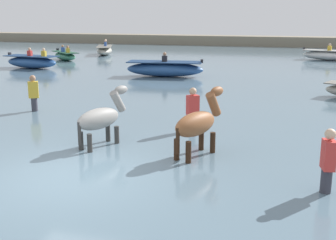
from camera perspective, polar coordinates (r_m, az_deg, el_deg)
The scene contains 13 objects.
ground_plane at distance 9.17m, azimuth -12.55°, elevation -9.65°, with size 120.00×120.00×0.00m, color #666051.
water_surface at distance 18.15m, azimuth 2.50°, elevation 3.06°, with size 90.00×90.00×0.43m, color slate.
horse_lead_chestnut at distance 9.83m, azimuth 3.86°, elevation -0.71°, with size 0.99×1.74×1.93m.
horse_trailing_grey at distance 10.67m, azimuth -8.78°, elevation 0.00°, with size 0.90×1.66×1.83m.
boat_far_inshore at distance 22.41m, azimuth -0.41°, elevation 6.68°, with size 4.06×1.78×1.24m.
boat_mid_outer at distance 27.08m, azimuth -17.37°, elevation 7.27°, with size 3.43×1.58×1.21m.
boat_far_offshore at distance 32.26m, azimuth 20.30°, elevation 7.95°, with size 3.74×1.98×1.15m.
boat_mid_channel at distance 31.20m, azimuth -13.30°, elevation 8.17°, with size 2.88×2.66×1.04m.
boat_near_port at distance 34.69m, azimuth -8.30°, elevation 9.00°, with size 2.24×3.57×1.14m.
person_onlooker_left at distance 8.36m, azimuth 20.07°, elevation -6.13°, with size 0.26×0.35×1.63m.
person_spectator_far at distance 12.01m, azimuth 3.23°, elevation 0.65°, with size 0.37×0.36×1.63m.
person_wading_mid at distance 15.05m, azimuth -17.10°, elevation 2.75°, with size 0.38×0.33×1.63m.
far_shoreline at distance 44.67m, azimuth 10.79°, elevation 9.85°, with size 80.00×2.40×1.38m, color gray.
Camera 1 is at (4.15, -7.34, 3.60)m, focal length 46.67 mm.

